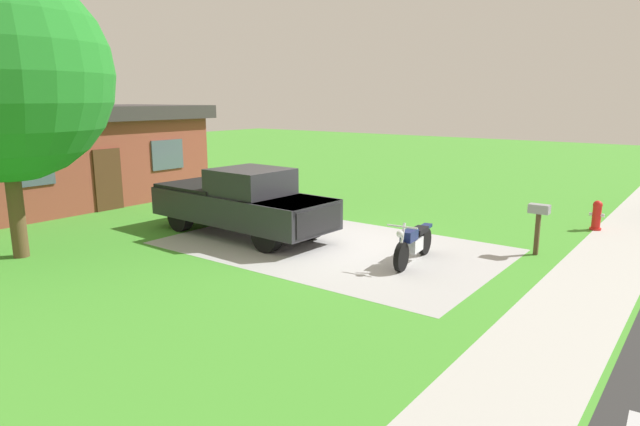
# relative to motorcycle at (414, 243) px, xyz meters

# --- Properties ---
(ground_plane) EXTENTS (80.00, 80.00, 0.00)m
(ground_plane) POSITION_rel_motorcycle_xyz_m (0.00, 2.34, -0.47)
(ground_plane) COLOR #43912D
(driveway_pad) EXTENTS (5.48, 8.49, 0.01)m
(driveway_pad) POSITION_rel_motorcycle_xyz_m (0.00, 2.34, -0.47)
(driveway_pad) COLOR #A5A5A5
(driveway_pad) RESTS_ON ground
(sidewalk_strip) EXTENTS (36.00, 1.80, 0.01)m
(sidewalk_strip) POSITION_rel_motorcycle_xyz_m (0.00, -3.66, -0.47)
(sidewalk_strip) COLOR #ADADA8
(sidewalk_strip) RESTS_ON ground
(motorcycle) EXTENTS (2.21, 0.70, 1.09)m
(motorcycle) POSITION_rel_motorcycle_xyz_m (0.00, 0.00, 0.00)
(motorcycle) COLOR black
(motorcycle) RESTS_ON ground
(pickup_truck) EXTENTS (2.23, 5.70, 1.90)m
(pickup_truck) POSITION_rel_motorcycle_xyz_m (-0.49, 5.15, 0.48)
(pickup_truck) COLOR black
(pickup_truck) RESTS_ON ground
(fire_hydrant) EXTENTS (0.32, 0.40, 0.87)m
(fire_hydrant) POSITION_rel_motorcycle_xyz_m (6.10, -2.79, -0.05)
(fire_hydrant) COLOR red
(fire_hydrant) RESTS_ON ground
(mailbox) EXTENTS (0.26, 0.48, 1.26)m
(mailbox) POSITION_rel_motorcycle_xyz_m (2.39, -2.12, 0.51)
(mailbox) COLOR #4C3823
(mailbox) RESTS_ON ground
(shade_tree) EXTENTS (4.96, 4.96, 6.79)m
(shade_tree) POSITION_rel_motorcycle_xyz_m (-5.26, 7.86, 3.83)
(shade_tree) COLOR brown
(shade_tree) RESTS_ON ground
(neighbor_house) EXTENTS (9.60, 5.60, 3.50)m
(neighbor_house) POSITION_rel_motorcycle_xyz_m (-0.72, 13.73, 1.32)
(neighbor_house) COLOR brown
(neighbor_house) RESTS_ON ground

